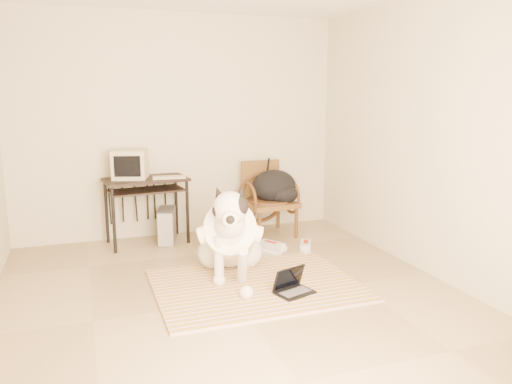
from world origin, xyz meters
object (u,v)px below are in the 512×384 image
dog (230,237)px  pc_tower (167,226)px  computer_desk (146,188)px  crt_monitor (130,164)px  backpack (276,188)px  laptop (292,286)px  rattan_chair (268,198)px

dog → pc_tower: dog is taller
computer_desk → crt_monitor: crt_monitor is taller
dog → pc_tower: bearing=106.6°
dog → crt_monitor: size_ratio=2.97×
computer_desk → backpack: size_ratio=1.79×
laptop → backpack: backpack is taller
laptop → backpack: (0.56, 1.79, 0.53)m
computer_desk → crt_monitor: 0.33m
laptop → computer_desk: 2.30m
crt_monitor → pc_tower: size_ratio=0.99×
laptop → dog: bearing=120.9°
dog → crt_monitor: (-0.78, 1.41, 0.56)m
laptop → computer_desk: bearing=116.6°
pc_tower → rattan_chair: size_ratio=0.51×
laptop → rattan_chair: rattan_chair is taller
dog → pc_tower: (-0.39, 1.32, -0.19)m
crt_monitor → pc_tower: (0.38, -0.10, -0.75)m
rattan_chair → dog: bearing=-124.7°
laptop → pc_tower: size_ratio=0.82×
laptop → crt_monitor: 2.51m
laptop → rattan_chair: 1.98m
computer_desk → rattan_chair: rattan_chair is taller
dog → backpack: dog is taller
computer_desk → backpack: 1.57m
dog → computer_desk: (-0.62, 1.35, 0.28)m
computer_desk → crt_monitor: (-0.16, 0.06, 0.28)m
laptop → crt_monitor: size_ratio=0.83×
dog → backpack: 1.50m
laptop → rattan_chair: size_ratio=0.42×
laptop → computer_desk: computer_desk is taller
computer_desk → crt_monitor: size_ratio=2.17×
computer_desk → crt_monitor: bearing=159.6°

